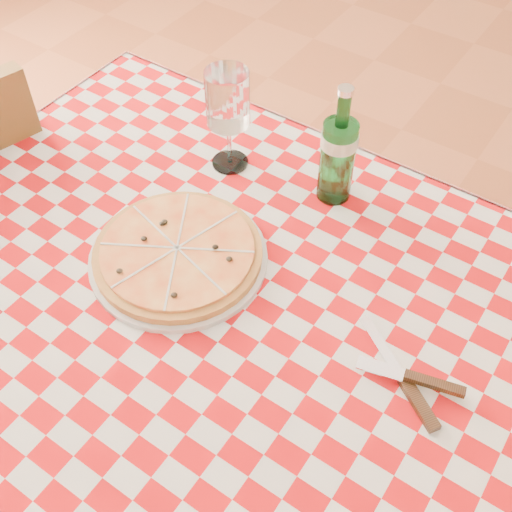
{
  "coord_description": "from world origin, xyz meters",
  "views": [
    {
      "loc": [
        0.35,
        -0.48,
        1.58
      ],
      "look_at": [
        -0.02,
        0.06,
        0.82
      ],
      "focal_mm": 45.0,
      "sensor_mm": 36.0,
      "label": 1
    }
  ],
  "objects": [
    {
      "name": "dining_table",
      "position": [
        0.0,
        0.0,
        0.66
      ],
      "size": [
        1.2,
        0.8,
        0.75
      ],
      "color": "brown",
      "rests_on": "ground"
    },
    {
      "name": "cutlery",
      "position": [
        0.26,
        0.03,
        0.77
      ],
      "size": [
        0.24,
        0.2,
        0.02
      ],
      "primitive_type": null,
      "rotation": [
        0.0,
        0.0,
        -0.1
      ],
      "color": "silver",
      "rests_on": "tablecloth"
    },
    {
      "name": "tablecloth",
      "position": [
        0.0,
        0.0,
        0.75
      ],
      "size": [
        1.3,
        0.9,
        0.01
      ],
      "primitive_type": "cube",
      "color": "#AF0A0E",
      "rests_on": "dining_table"
    },
    {
      "name": "water_bottle",
      "position": [
        -0.02,
        0.31,
        0.87
      ],
      "size": [
        0.08,
        0.08,
        0.23
      ],
      "primitive_type": null,
      "rotation": [
        0.0,
        0.0,
        -0.36
      ],
      "color": "#196524",
      "rests_on": "tablecloth"
    },
    {
      "name": "pizza_plate",
      "position": [
        -0.15,
        0.02,
        0.78
      ],
      "size": [
        0.36,
        0.36,
        0.04
      ],
      "primitive_type": null,
      "rotation": [
        0.0,
        0.0,
        -0.26
      ],
      "color": "#BF853F",
      "rests_on": "tablecloth"
    },
    {
      "name": "wine_glass",
      "position": [
        -0.22,
        0.27,
        0.86
      ],
      "size": [
        0.08,
        0.08,
        0.2
      ],
      "primitive_type": null,
      "rotation": [
        0.0,
        0.0,
        -0.0
      ],
      "color": "white",
      "rests_on": "tablecloth"
    }
  ]
}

